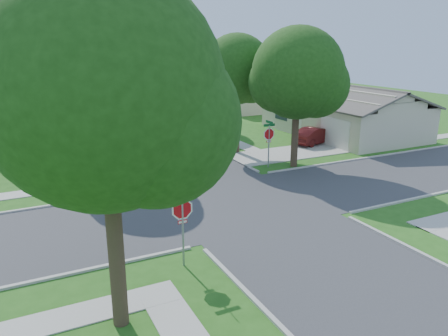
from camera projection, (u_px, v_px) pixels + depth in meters
ground at (238, 203)px, 21.62m from camera, size 100.00×100.00×0.00m
road_ns at (238, 203)px, 21.62m from camera, size 7.00×100.00×0.02m
sidewalk_ne at (173, 116)px, 46.58m from camera, size 1.20×40.00×0.04m
sidewalk_nw at (52, 125)px, 41.37m from camera, size 1.20×40.00×0.04m
driveway at (288, 153)px, 31.10m from camera, size 8.80×3.60×0.05m
stop_sign_sw at (182, 212)px, 15.01m from camera, size 1.05×0.80×2.98m
stop_sign_ne at (269, 136)px, 27.10m from camera, size 1.05×0.80×2.98m
tree_e_near at (238, 72)px, 29.82m from camera, size 4.97×4.80×8.28m
tree_e_mid at (176, 58)px, 39.97m from camera, size 5.59×5.40×9.21m
tree_e_far at (137, 56)px, 51.22m from camera, size 5.17×5.00×8.72m
tree_w_near at (97, 69)px, 25.67m from camera, size 5.38×5.20×8.97m
tree_w_mid at (68, 56)px, 35.89m from camera, size 5.80×5.60×9.56m
tree_w_far at (53, 62)px, 47.34m from camera, size 4.76×4.60×8.04m
tree_sw_corner at (107, 102)px, 10.68m from camera, size 6.21×6.00×9.55m
tree_ne_corner at (298, 77)px, 26.39m from camera, size 5.80×5.60×8.66m
house_ne_near at (341, 116)px, 37.49m from camera, size 8.42×13.60×4.23m
house_ne_far at (241, 94)px, 52.96m from camera, size 8.42×13.60×4.23m
car_driveway at (316, 135)px, 33.83m from camera, size 4.29×2.38×1.34m
car_curb_east at (149, 117)px, 42.00m from camera, size 1.69×4.17×1.42m
car_curb_west at (69, 104)px, 51.14m from camera, size 1.79×4.18×1.20m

